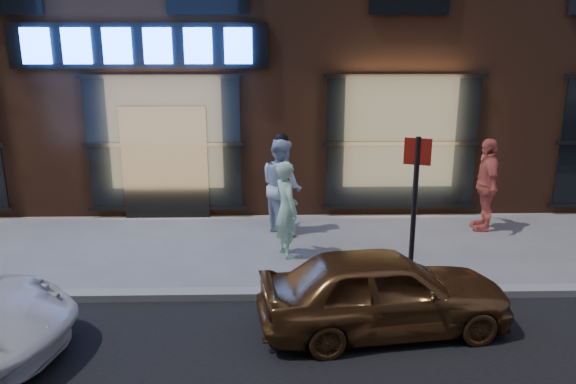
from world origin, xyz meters
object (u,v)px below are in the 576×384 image
at_px(man_cap, 282,186).
at_px(sign_post, 414,202).
at_px(man_bowtie, 286,209).
at_px(gold_sedan, 384,291).
at_px(passerby, 486,184).

bearing_deg(man_cap, sign_post, -173.81).
bearing_deg(sign_post, man_cap, 144.57).
height_order(man_bowtie, man_cap, man_cap).
bearing_deg(gold_sedan, passerby, -42.74).
xyz_separation_m(man_bowtie, gold_sedan, (1.23, -2.66, -0.30)).
xyz_separation_m(man_bowtie, sign_post, (1.84, -1.58, 0.60)).
xyz_separation_m(passerby, sign_post, (-2.18, -2.91, 0.53)).
xyz_separation_m(man_cap, gold_sedan, (1.29, -3.94, -0.39)).
distance_m(man_bowtie, gold_sedan, 2.95).
distance_m(gold_sedan, sign_post, 1.54).
bearing_deg(passerby, gold_sedan, -28.73).
height_order(man_cap, passerby, man_cap).
relative_size(man_cap, sign_post, 0.79).
distance_m(man_cap, passerby, 4.08).
relative_size(man_bowtie, sign_post, 0.71).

